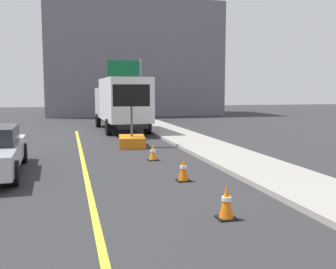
{
  "coord_description": "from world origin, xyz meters",
  "views": [
    {
      "loc": [
        -0.44,
        -0.03,
        2.45
      ],
      "look_at": [
        1.2,
        6.4,
        1.7
      ],
      "focal_mm": 41.86,
      "sensor_mm": 36.0,
      "label": 1
    }
  ],
  "objects_px": {
    "traffic_cone_mid_lane": "(227,202)",
    "traffic_cone_curbside": "(153,152)",
    "box_truck": "(121,102)",
    "traffic_cone_far_lane": "(183,169)",
    "arrow_board_trailer": "(132,136)",
    "highway_guide_sign": "(131,78)"
  },
  "relations": [
    {
      "from": "box_truck",
      "to": "traffic_cone_mid_lane",
      "type": "bearing_deg",
      "value": -90.8
    },
    {
      "from": "arrow_board_trailer",
      "to": "box_truck",
      "type": "distance_m",
      "value": 6.88
    },
    {
      "from": "highway_guide_sign",
      "to": "traffic_cone_far_lane",
      "type": "distance_m",
      "value": 21.7
    },
    {
      "from": "highway_guide_sign",
      "to": "traffic_cone_curbside",
      "type": "relative_size",
      "value": 8.61
    },
    {
      "from": "highway_guide_sign",
      "to": "arrow_board_trailer",
      "type": "bearing_deg",
      "value": -98.94
    },
    {
      "from": "traffic_cone_mid_lane",
      "to": "traffic_cone_far_lane",
      "type": "bearing_deg",
      "value": 88.22
    },
    {
      "from": "box_truck",
      "to": "traffic_cone_far_lane",
      "type": "bearing_deg",
      "value": -90.57
    },
    {
      "from": "highway_guide_sign",
      "to": "traffic_cone_mid_lane",
      "type": "distance_m",
      "value": 24.88
    },
    {
      "from": "arrow_board_trailer",
      "to": "traffic_cone_far_lane",
      "type": "xyz_separation_m",
      "value": [
        0.32,
        -6.83,
        -0.15
      ]
    },
    {
      "from": "arrow_board_trailer",
      "to": "traffic_cone_curbside",
      "type": "relative_size",
      "value": 4.65
    },
    {
      "from": "box_truck",
      "to": "traffic_cone_mid_lane",
      "type": "xyz_separation_m",
      "value": [
        -0.24,
        -16.8,
        -1.39
      ]
    },
    {
      "from": "box_truck",
      "to": "traffic_cone_mid_lane",
      "type": "distance_m",
      "value": 16.86
    },
    {
      "from": "box_truck",
      "to": "traffic_cone_mid_lane",
      "type": "height_order",
      "value": "box_truck"
    },
    {
      "from": "box_truck",
      "to": "traffic_cone_far_lane",
      "type": "xyz_separation_m",
      "value": [
        -0.14,
        -13.58,
        -1.4
      ]
    },
    {
      "from": "traffic_cone_mid_lane",
      "to": "traffic_cone_curbside",
      "type": "distance_m",
      "value": 6.51
    },
    {
      "from": "traffic_cone_mid_lane",
      "to": "traffic_cone_far_lane",
      "type": "xyz_separation_m",
      "value": [
        0.1,
        3.22,
        -0.01
      ]
    },
    {
      "from": "box_truck",
      "to": "traffic_cone_curbside",
      "type": "height_order",
      "value": "box_truck"
    },
    {
      "from": "box_truck",
      "to": "traffic_cone_curbside",
      "type": "relative_size",
      "value": 13.55
    },
    {
      "from": "arrow_board_trailer",
      "to": "box_truck",
      "type": "relative_size",
      "value": 0.34
    },
    {
      "from": "arrow_board_trailer",
      "to": "traffic_cone_curbside",
      "type": "xyz_separation_m",
      "value": [
        0.18,
        -3.53,
        -0.2
      ]
    },
    {
      "from": "box_truck",
      "to": "traffic_cone_curbside",
      "type": "xyz_separation_m",
      "value": [
        -0.27,
        -10.29,
        -1.45
      ]
    },
    {
      "from": "box_truck",
      "to": "highway_guide_sign",
      "type": "height_order",
      "value": "highway_guide_sign"
    }
  ]
}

